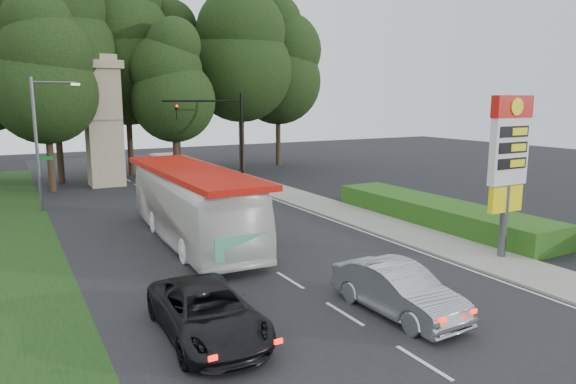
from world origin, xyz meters
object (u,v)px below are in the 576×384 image
traffic_signal_mast (225,127)px  monument (103,120)px  streetlight_signs (40,138)px  suv_charcoal (207,312)px  transit_bus (192,205)px  gas_station_pylon (509,155)px  sedan_silver (398,290)px

traffic_signal_mast → monument: size_ratio=0.72×
traffic_signal_mast → monument: bearing=142.0°
streetlight_signs → suv_charcoal: (2.69, -20.86, -3.70)m
monument → transit_bus: (0.66, -18.88, -3.36)m
gas_station_pylon → monument: (-11.20, 28.01, 0.66)m
monument → sedan_silver: 30.77m
traffic_signal_mast → gas_station_pylon: bearing=-80.9°
traffic_signal_mast → transit_bus: 14.96m
traffic_signal_mast → streetlight_signs: 12.83m
monument → suv_charcoal: (-2.30, -28.85, -4.37)m
traffic_signal_mast → streetlight_signs: bearing=-171.1°
monument → transit_bus: size_ratio=0.80×
streetlight_signs → monument: bearing=58.0°
gas_station_pylon → traffic_signal_mast: size_ratio=0.95×
transit_bus → suv_charcoal: size_ratio=2.37×
transit_bus → streetlight_signs: bearing=119.8°
streetlight_signs → transit_bus: bearing=-62.6°
gas_station_pylon → sedan_silver: gas_station_pylon is taller
gas_station_pylon → sedan_silver: 8.82m
transit_bus → traffic_signal_mast: bearing=63.8°
gas_station_pylon → suv_charcoal: (-13.50, -0.85, -3.71)m
gas_station_pylon → suv_charcoal: 14.02m
streetlight_signs → transit_bus: size_ratio=0.64×
streetlight_signs → transit_bus: streetlight_signs is taller
transit_bus → monument: bearing=94.4°
monument → gas_station_pylon: bearing=-68.2°
traffic_signal_mast → sedan_silver: size_ratio=1.49×
gas_station_pylon → transit_bus: 14.20m
gas_station_pylon → transit_bus: bearing=139.1°
monument → suv_charcoal: monument is taller
streetlight_signs → monument: (4.99, 7.99, 0.67)m
sedan_silver → streetlight_signs: bearing=108.6°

